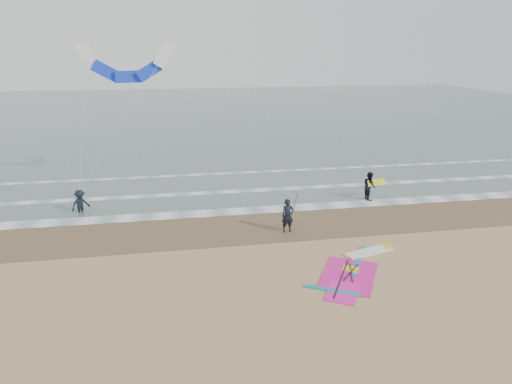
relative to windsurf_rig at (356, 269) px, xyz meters
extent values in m
plane|color=tan|center=(-1.91, -0.23, -0.03)|extent=(120.00, 120.00, 0.00)
cube|color=#47605E|center=(-1.91, 47.77, -0.02)|extent=(120.00, 80.00, 0.02)
cube|color=brown|center=(-1.91, 5.77, -0.03)|extent=(120.00, 5.00, 0.01)
cube|color=white|center=(-1.91, 7.97, 0.00)|extent=(120.00, 1.20, 0.02)
cube|color=white|center=(-1.91, 11.77, 0.00)|extent=(120.00, 0.70, 0.02)
cube|color=white|center=(-1.91, 16.27, 0.00)|extent=(120.00, 0.50, 0.01)
cube|color=white|center=(1.23, 1.44, 0.02)|extent=(2.47, 1.31, 0.12)
cube|color=yellow|center=(2.29, 1.78, 0.03)|extent=(0.59, 0.68, 0.13)
cube|color=#F71F9E|center=(-0.51, -0.48, -0.01)|extent=(3.38, 3.73, 0.04)
cube|color=#F71F9E|center=(-1.23, -1.74, -0.01)|extent=(1.87, 2.08, 0.04)
cube|color=#0C8C99|center=(0.46, 0.77, -0.01)|extent=(1.72, 2.77, 0.05)
cube|color=#0C8C99|center=(-1.62, -1.54, -0.01)|extent=(2.02, 1.29, 0.05)
cube|color=yellow|center=(-0.22, 0.00, -0.01)|extent=(0.87, 0.84, 0.05)
cylinder|color=black|center=(-0.89, -0.68, 0.01)|extent=(1.78, 3.03, 0.06)
cylinder|color=black|center=(-0.32, -0.29, 0.03)|extent=(1.19, 1.31, 0.04)
cylinder|color=black|center=(-0.32, -0.29, 0.03)|extent=(0.57, 1.66, 0.04)
imported|color=black|center=(-1.89, 4.59, 0.85)|extent=(0.67, 0.47, 1.77)
imported|color=black|center=(4.36, 8.73, 0.86)|extent=(0.70, 0.89, 1.79)
imported|color=black|center=(-12.94, 9.41, 0.83)|extent=(1.27, 1.20, 1.73)
cylinder|color=black|center=(-1.59, 4.59, 1.26)|extent=(0.17, 0.86, 1.82)
cube|color=yellow|center=(4.76, 8.63, 1.10)|extent=(1.30, 0.51, 0.39)
cube|color=white|center=(-12.42, 14.13, 8.61)|extent=(1.46, 0.40, 1.79)
cube|color=blue|center=(-11.44, 14.13, 7.63)|extent=(1.77, 0.47, 1.47)
cube|color=blue|center=(-10.10, 14.13, 7.27)|extent=(1.62, 0.43, 0.75)
cube|color=blue|center=(-8.76, 14.13, 7.63)|extent=(1.77, 0.47, 1.47)
cube|color=white|center=(-7.78, 14.13, 8.61)|extent=(1.46, 0.40, 1.79)
cylinder|color=beige|center=(-12.68, 11.77, 4.86)|extent=(0.53, 4.73, 7.51)
cylinder|color=beige|center=(-10.36, 11.77, 4.86)|extent=(5.17, 4.74, 7.51)
camera|label=1|loc=(-7.35, -16.66, 9.20)|focal=32.00mm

